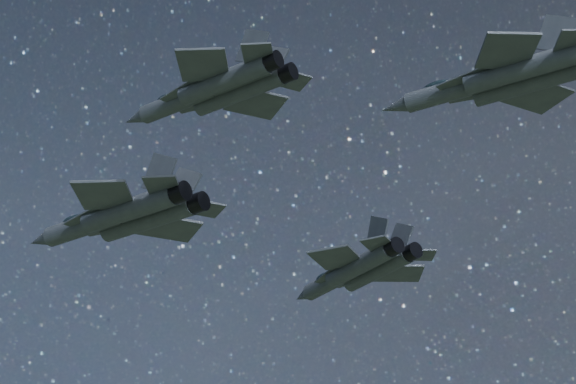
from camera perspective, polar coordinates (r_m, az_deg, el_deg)
The scene contains 4 objects.
jet_lead at distance 81.27m, azimuth -9.62°, elevation -1.36°, with size 19.88×14.17×5.07m.
jet_left at distance 91.68m, azimuth 4.26°, elevation -4.57°, with size 18.50×12.18×4.74m.
jet_right at distance 66.92m, azimuth -4.14°, elevation 6.14°, with size 15.01×10.70×3.83m.
jet_slot at distance 66.24m, azimuth 12.83°, elevation 6.63°, with size 15.89×11.22×4.02m.
Camera 1 is at (40.20, -56.08, 110.06)m, focal length 60.00 mm.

